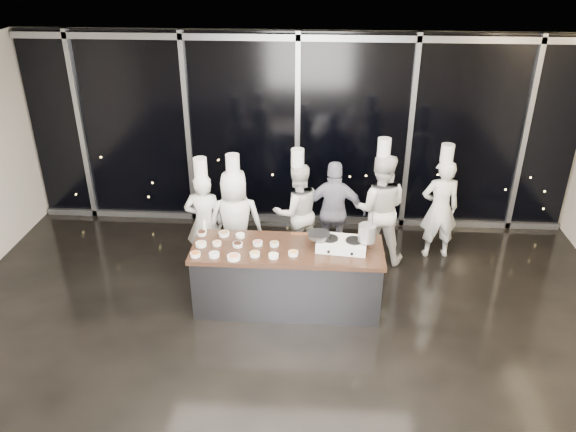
% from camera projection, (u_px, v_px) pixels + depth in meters
% --- Properties ---
extents(ground, '(9.00, 9.00, 0.00)m').
position_uv_depth(ground, '(283.00, 349.00, 6.79)').
color(ground, black).
rests_on(ground, ground).
extents(room_shell, '(9.02, 7.02, 3.21)m').
position_uv_depth(room_shell, '(299.00, 179.00, 5.77)').
color(room_shell, beige).
rests_on(room_shell, ground).
extents(window_wall, '(8.90, 0.11, 3.20)m').
position_uv_depth(window_wall, '(298.00, 133.00, 9.13)').
color(window_wall, black).
rests_on(window_wall, ground).
extents(demo_counter, '(2.46, 0.86, 0.90)m').
position_uv_depth(demo_counter, '(287.00, 277.00, 7.39)').
color(demo_counter, '#39393E').
rests_on(demo_counter, ground).
extents(stove, '(0.67, 0.46, 0.14)m').
position_uv_depth(stove, '(342.00, 244.00, 7.14)').
color(stove, white).
rests_on(stove, demo_counter).
extents(frying_pan, '(0.51, 0.32, 0.05)m').
position_uv_depth(frying_pan, '(318.00, 235.00, 7.15)').
color(frying_pan, slate).
rests_on(frying_pan, stove).
extents(stock_pot, '(0.24, 0.24, 0.22)m').
position_uv_depth(stock_pot, '(367.00, 233.00, 7.01)').
color(stock_pot, silver).
rests_on(stock_pot, stove).
extents(prep_bowls, '(1.37, 0.74, 0.05)m').
position_uv_depth(prep_bowls, '(236.00, 247.00, 7.16)').
color(prep_bowls, white).
rests_on(prep_bowls, demo_counter).
extents(squeeze_bottle, '(0.06, 0.06, 0.21)m').
position_uv_depth(squeeze_bottle, '(204.00, 226.00, 7.51)').
color(squeeze_bottle, white).
rests_on(squeeze_bottle, demo_counter).
extents(chef_far_left, '(0.57, 0.39, 1.76)m').
position_uv_depth(chef_far_left, '(204.00, 221.00, 8.07)').
color(chef_far_left, silver).
rests_on(chef_far_left, ground).
extents(chef_left, '(0.84, 0.60, 1.83)m').
position_uv_depth(chef_left, '(235.00, 222.00, 8.02)').
color(chef_left, silver).
rests_on(chef_left, ground).
extents(chef_center, '(0.90, 0.80, 1.76)m').
position_uv_depth(chef_center, '(297.00, 211.00, 8.40)').
color(chef_center, silver).
rests_on(chef_center, ground).
extents(guest, '(0.94, 0.42, 1.58)m').
position_uv_depth(guest, '(334.00, 212.00, 8.35)').
color(guest, '#131435').
rests_on(guest, ground).
extents(chef_right, '(0.89, 0.73, 1.95)m').
position_uv_depth(chef_right, '(379.00, 208.00, 8.30)').
color(chef_right, silver).
rests_on(chef_right, ground).
extents(chef_side, '(0.62, 0.44, 1.82)m').
position_uv_depth(chef_side, '(440.00, 207.00, 8.43)').
color(chef_side, silver).
rests_on(chef_side, ground).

